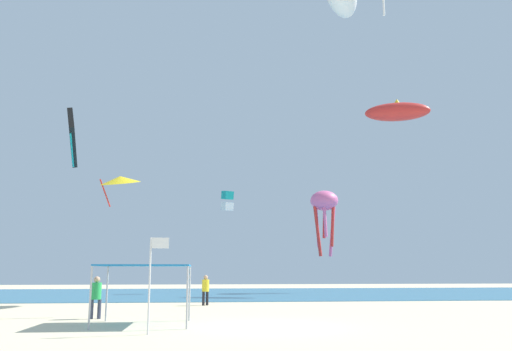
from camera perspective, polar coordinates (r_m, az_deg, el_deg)
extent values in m
cube|color=beige|center=(19.44, 1.60, -16.42)|extent=(110.00, 110.00, 0.10)
cube|color=teal|center=(45.63, -2.69, -12.81)|extent=(110.00, 23.80, 0.03)
cylinder|color=#B2B2B7|center=(19.12, -17.74, -12.67)|extent=(0.07, 0.07, 2.15)
cylinder|color=#B2B2B7|center=(18.74, -7.56, -13.12)|extent=(0.07, 0.07, 2.15)
cylinder|color=#B2B2B7|center=(22.17, -16.06, -12.36)|extent=(0.07, 0.07, 2.15)
cylinder|color=#B2B2B7|center=(21.84, -7.30, -12.71)|extent=(0.07, 0.07, 2.15)
cube|color=#1972B7|center=(20.38, -12.05, -9.64)|extent=(3.37, 3.18, 0.06)
cylinder|color=black|center=(30.96, -5.38, -13.28)|extent=(0.15, 0.15, 0.78)
cylinder|color=black|center=(30.74, -5.79, -13.30)|extent=(0.15, 0.15, 0.78)
cylinder|color=yellow|center=(30.82, -5.56, -11.93)|extent=(0.41, 0.41, 0.68)
sphere|color=tan|center=(30.81, -5.55, -11.06)|extent=(0.26, 0.26, 0.26)
cylinder|color=#33384C|center=(23.41, -16.83, -13.86)|extent=(0.16, 0.16, 0.80)
cylinder|color=#33384C|center=(23.43, -17.61, -13.81)|extent=(0.16, 0.16, 0.80)
cylinder|color=green|center=(23.38, -17.12, -12.02)|extent=(0.42, 0.42, 0.69)
sphere|color=tan|center=(23.37, -17.06, -10.85)|extent=(0.26, 0.26, 0.26)
cylinder|color=silver|center=(17.36, -11.62, -11.73)|extent=(0.06, 0.06, 3.06)
cube|color=white|center=(17.35, -10.45, -7.30)|extent=(0.55, 0.02, 0.35)
ellipsoid|color=red|center=(46.60, 15.26, 6.76)|extent=(5.84, 3.52, 2.00)
cone|color=yellow|center=(46.86, 15.21, 7.76)|extent=(1.04, 1.13, 0.78)
cube|color=black|center=(45.26, -19.50, 3.79)|extent=(1.73, 6.27, 3.86)
cube|color=teal|center=(45.07, -19.57, 2.75)|extent=(1.01, 4.83, 2.13)
ellipsoid|color=pink|center=(47.61, 7.50, -2.75)|extent=(2.92, 2.92, 1.81)
cylinder|color=pink|center=(46.63, 7.60, -5.01)|extent=(0.33, 0.55, 2.81)
cylinder|color=red|center=(47.02, 8.40, -5.54)|extent=(0.55, 0.51, 3.65)
cylinder|color=pink|center=(47.75, 8.36, -6.12)|extent=(0.70, 0.43, 4.47)
cylinder|color=red|center=(48.16, 7.51, -5.18)|extent=(0.33, 0.55, 2.81)
cylinder|color=pink|center=(47.71, 6.75, -5.65)|extent=(0.55, 0.51, 3.65)
cylinder|color=red|center=(46.92, 6.79, -6.08)|extent=(0.70, 0.43, 4.47)
cube|color=teal|center=(46.30, -3.15, -2.18)|extent=(1.14, 1.17, 0.82)
cube|color=white|center=(46.17, -3.16, -3.40)|extent=(1.14, 1.17, 0.82)
cone|color=yellow|center=(37.12, -14.68, -0.45)|extent=(3.67, 3.69, 1.12)
cylinder|color=red|center=(37.65, -16.23, -1.87)|extent=(0.66, 1.28, 1.80)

